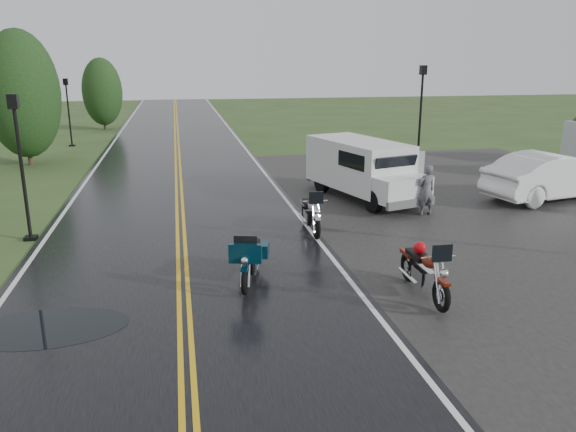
% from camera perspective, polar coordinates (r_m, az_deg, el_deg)
% --- Properties ---
extents(ground, '(120.00, 120.00, 0.00)m').
position_cam_1_polar(ground, '(12.95, -10.58, -7.29)').
color(ground, '#2D471E').
rests_on(ground, ground).
extents(road, '(8.00, 100.00, 0.04)m').
position_cam_1_polar(road, '(22.50, -11.02, 2.67)').
color(road, black).
rests_on(road, ground).
extents(parking_pad, '(14.00, 24.00, 0.03)m').
position_cam_1_polar(parking_pad, '(20.78, 21.05, 0.79)').
color(parking_pad, black).
rests_on(parking_pad, ground).
extents(motorcycle_red, '(0.87, 2.33, 1.37)m').
position_cam_1_polar(motorcycle_red, '(11.69, 15.41, -6.56)').
color(motorcycle_red, '#5C170A').
rests_on(motorcycle_red, ground).
extents(motorcycle_teal, '(1.35, 2.35, 1.31)m').
position_cam_1_polar(motorcycle_teal, '(12.11, -4.37, -5.38)').
color(motorcycle_teal, '#042433').
rests_on(motorcycle_teal, ground).
extents(motorcycle_silver, '(0.91, 2.30, 1.34)m').
position_cam_1_polar(motorcycle_silver, '(15.75, 2.93, -0.26)').
color(motorcycle_silver, '#A3A5AB').
rests_on(motorcycle_silver, ground).
extents(van_white, '(3.55, 5.87, 2.17)m').
position_cam_1_polar(van_white, '(18.74, 8.78, 3.48)').
color(van_white, silver).
rests_on(van_white, ground).
extents(person_at_van, '(0.66, 0.48, 1.66)m').
position_cam_1_polar(person_at_van, '(18.85, 13.87, 2.49)').
color(person_at_van, '#535358').
rests_on(person_at_van, ground).
extents(sedan_white, '(5.44, 2.87, 1.70)m').
position_cam_1_polar(sedan_white, '(22.50, 25.16, 3.61)').
color(sedan_white, white).
rests_on(sedan_white, ground).
extents(lamp_post_near_left, '(0.35, 0.35, 4.14)m').
position_cam_1_polar(lamp_post_near_left, '(17.20, -25.43, 4.39)').
color(lamp_post_near_left, black).
rests_on(lamp_post_near_left, ground).
extents(lamp_post_far_left, '(0.34, 0.34, 3.92)m').
position_cam_1_polar(lamp_post_far_left, '(35.37, -21.38, 9.77)').
color(lamp_post_far_left, black).
rests_on(lamp_post_far_left, ground).
extents(lamp_post_far_right, '(0.40, 0.40, 4.72)m').
position_cam_1_polar(lamp_post_far_right, '(29.00, 13.31, 10.12)').
color(lamp_post_far_right, black).
rests_on(lamp_post_far_right, ground).
extents(tree_left_mid, '(3.47, 3.47, 5.42)m').
position_cam_1_polar(tree_left_mid, '(29.72, -25.25, 9.87)').
color(tree_left_mid, '#1E3D19').
rests_on(tree_left_mid, ground).
extents(tree_left_far, '(2.80, 2.80, 4.31)m').
position_cam_1_polar(tree_left_far, '(43.07, -18.30, 11.21)').
color(tree_left_far, '#1E3D19').
rests_on(tree_left_far, ground).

